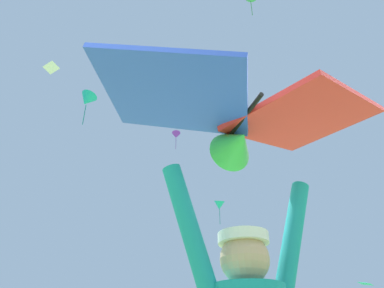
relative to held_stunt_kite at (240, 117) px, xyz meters
The scene contains 7 objects.
held_stunt_kite is the anchor object (origin of this frame).
distant_kite_purple_mid_right 30.88m from the held_stunt_kite, 86.02° to the left, with size 1.07×1.13×1.74m.
distant_kite_red_high_right 35.44m from the held_stunt_kite, 77.75° to the left, with size 0.78×0.75×0.84m.
distant_kite_teal_overhead_distant 24.76m from the held_stunt_kite, 104.10° to the left, with size 1.70×1.59×2.67m.
distant_kite_white_far_center 28.83m from the held_stunt_kite, 111.48° to the left, with size 1.05×1.11×0.55m.
distant_kite_teal_high_left 19.27m from the held_stunt_kite, 57.09° to the left, with size 0.66×0.65×0.24m.
distant_kite_teal_low_right 29.74m from the held_stunt_kite, 78.20° to the left, with size 1.28×1.43×2.18m.
Camera 1 is at (-0.53, -2.05, 1.09)m, focal length 34.79 mm.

